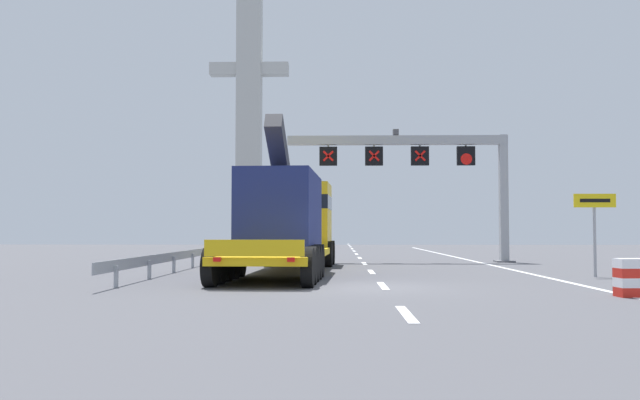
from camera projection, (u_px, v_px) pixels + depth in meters
ground at (364, 287)px, 18.58m from camera, size 112.00×112.00×0.00m
lane_markings at (356, 254)px, 44.70m from camera, size 0.20×66.94×0.01m
edge_line_right at (491, 265)px, 30.41m from camera, size 0.20×63.00×0.01m
overhead_lane_gantry at (425, 160)px, 33.64m from camera, size 11.18×0.90×6.60m
heavy_haul_truck_yellow at (290, 219)px, 25.95m from camera, size 3.59×14.15×5.30m
exit_sign_yellow at (595, 215)px, 22.73m from camera, size 1.40×0.15×2.80m
crash_barrier_striped at (638, 278)px, 15.91m from camera, size 1.03×0.56×0.90m
guardrail_left at (207, 252)px, 31.45m from camera, size 0.13×29.39×0.76m
bridge_pylon_distant at (249, 100)px, 77.25m from camera, size 9.00×2.00×32.27m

